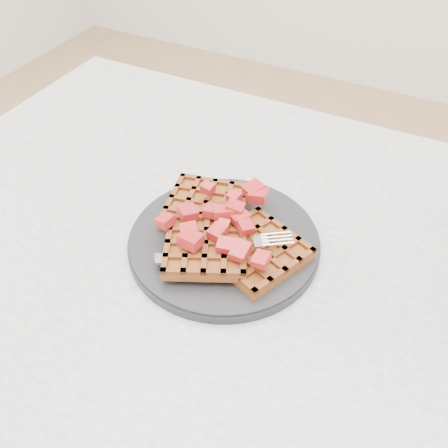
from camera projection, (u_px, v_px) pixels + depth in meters
table at (280, 334)px, 0.69m from camera, size 1.20×0.80×0.75m
plate at (224, 242)px, 0.65m from camera, size 0.25×0.25×0.02m
waffles at (223, 233)px, 0.64m from camera, size 0.23×0.20×0.03m
strawberry_pile at (224, 216)px, 0.62m from camera, size 0.15×0.15×0.02m
fork at (234, 254)px, 0.61m from camera, size 0.16×0.12×0.02m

